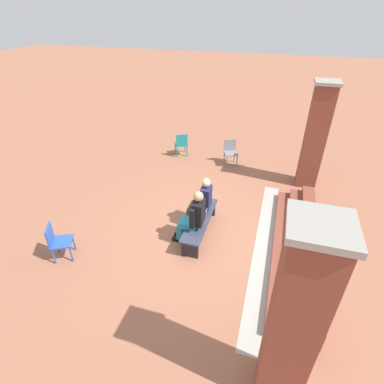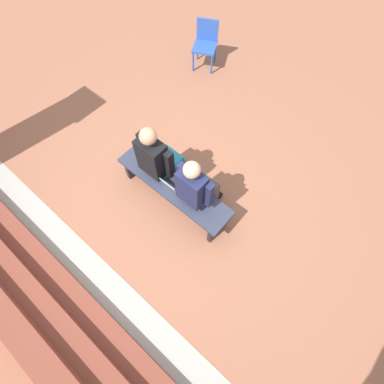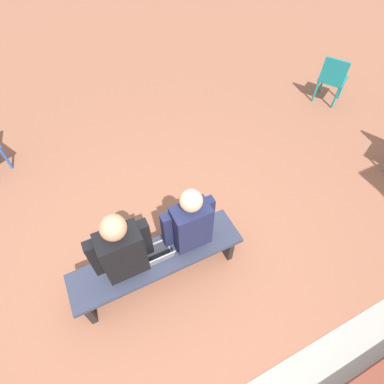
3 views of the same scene
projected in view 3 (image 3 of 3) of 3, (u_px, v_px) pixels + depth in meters
name	position (u px, v px, depth m)	size (l,w,h in m)	color
ground_plane	(165.00, 289.00, 3.30)	(60.00, 60.00, 0.00)	#9E6047
bench	(158.00, 261.00, 3.12)	(1.80, 0.44, 0.45)	#33384C
person_student	(187.00, 224.00, 2.99)	(0.53, 0.67, 1.33)	#4C473D
person_adult	(121.00, 250.00, 2.79)	(0.56, 0.71, 1.38)	teal
laptop	(157.00, 255.00, 3.00)	(0.32, 0.29, 0.21)	#9EA0A5
plastic_chair_by_pillar	(333.00, 77.00, 5.14)	(0.57, 0.57, 0.84)	teal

